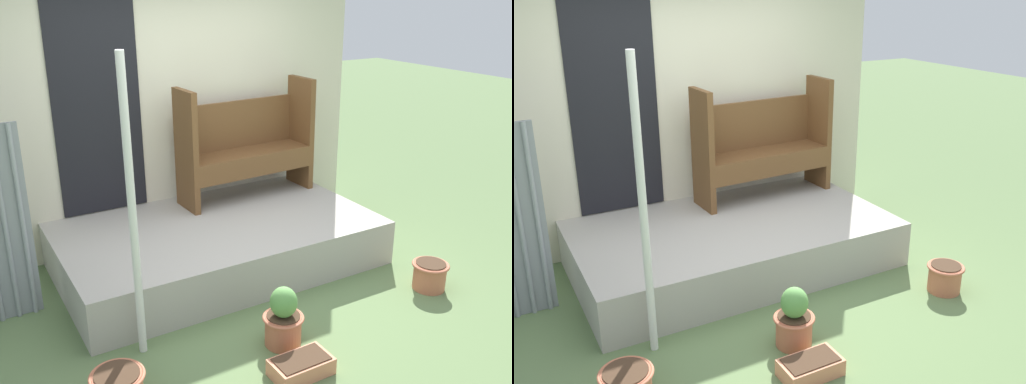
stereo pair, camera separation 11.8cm
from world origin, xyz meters
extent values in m
plane|color=#5B7547|center=(0.00, 0.00, 0.00)|extent=(24.00, 24.00, 0.00)
cube|color=#A8A399|center=(0.03, 0.82, 0.21)|extent=(2.84, 1.63, 0.42)
cube|color=beige|center=(0.03, 1.66, 1.30)|extent=(4.04, 0.06, 2.60)
cube|color=black|center=(-0.75, 1.62, 1.43)|extent=(0.80, 0.02, 2.00)
cylinder|color=gray|center=(-1.73, 0.82, 0.77)|extent=(0.04, 0.04, 1.55)
cylinder|color=gray|center=(-1.61, 0.82, 0.77)|extent=(0.04, 0.04, 1.55)
cylinder|color=silver|center=(-1.04, -0.11, 1.06)|extent=(0.06, 0.06, 2.11)
cube|color=brown|center=(-0.05, 1.27, 1.00)|extent=(0.08, 0.40, 1.16)
cube|color=brown|center=(1.30, 1.33, 1.00)|extent=(0.08, 0.40, 1.16)
cube|color=brown|center=(0.62, 1.30, 0.87)|extent=(1.30, 0.46, 0.04)
cube|color=brown|center=(0.63, 1.12, 0.77)|extent=(1.29, 0.09, 0.17)
cube|color=brown|center=(0.62, 1.48, 1.13)|extent=(1.29, 0.10, 0.48)
torus|color=#B76647|center=(-1.35, -0.52, 0.17)|extent=(0.36, 0.36, 0.02)
cylinder|color=#422D1E|center=(-1.35, -0.52, 0.19)|extent=(0.29, 0.29, 0.01)
cylinder|color=#B76647|center=(-0.13, -0.55, 0.12)|extent=(0.27, 0.27, 0.23)
torus|color=#B76647|center=(-0.13, -0.55, 0.22)|extent=(0.31, 0.31, 0.02)
cylinder|color=#422D1E|center=(-0.13, -0.55, 0.24)|extent=(0.24, 0.24, 0.01)
ellipsoid|color=#599347|center=(-0.13, -0.55, 0.35)|extent=(0.20, 0.20, 0.23)
cylinder|color=#B76647|center=(1.39, -0.51, 0.12)|extent=(0.27, 0.27, 0.24)
torus|color=#B76647|center=(1.39, -0.51, 0.22)|extent=(0.31, 0.31, 0.02)
cylinder|color=#422D1E|center=(1.39, -0.51, 0.24)|extent=(0.25, 0.25, 0.01)
cube|color=tan|center=(-0.22, -0.91, 0.06)|extent=(0.41, 0.24, 0.12)
cube|color=#422D1E|center=(-0.22, -0.91, 0.12)|extent=(0.36, 0.20, 0.01)
camera|label=1|loc=(-2.09, -3.50, 2.48)|focal=40.00mm
camera|label=2|loc=(-1.99, -3.56, 2.48)|focal=40.00mm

